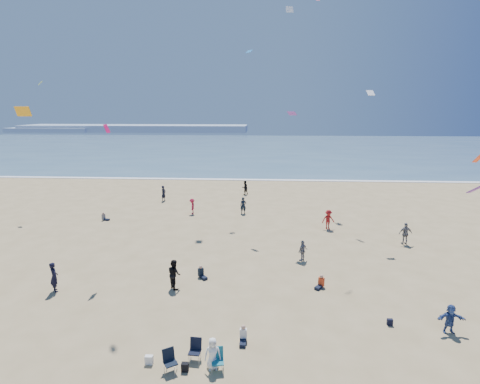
{
  "coord_description": "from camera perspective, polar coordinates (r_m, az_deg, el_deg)",
  "views": [
    {
      "loc": [
        3.34,
        -13.21,
        11.04
      ],
      "look_at": [
        2.0,
        8.0,
        6.3
      ],
      "focal_mm": 28.0,
      "sensor_mm": 36.0,
      "label": 1
    }
  ],
  "objects": [
    {
      "name": "ground",
      "position": [
        17.54,
        -9.17,
        -26.62
      ],
      "size": [
        220.0,
        220.0,
        0.0
      ],
      "primitive_type": "plane",
      "color": "tan",
      "rests_on": "ground"
    },
    {
      "name": "ocean",
      "position": [
        108.82,
        1.84,
        6.77
      ],
      "size": [
        220.0,
        100.0,
        0.06
      ],
      "primitive_type": "cube",
      "color": "#476B84",
      "rests_on": "ground"
    },
    {
      "name": "surf_line",
      "position": [
        59.34,
        0.32,
        1.89
      ],
      "size": [
        220.0,
        1.2,
        0.08
      ],
      "primitive_type": "cube",
      "color": "white",
      "rests_on": "ground"
    },
    {
      "name": "headland_far",
      "position": [
        194.08,
        -15.66,
        9.33
      ],
      "size": [
        110.0,
        20.0,
        3.2
      ],
      "primitive_type": "cube",
      "color": "#7A8EA8",
      "rests_on": "ground"
    },
    {
      "name": "headland_near",
      "position": [
        206.25,
        -26.78,
        8.46
      ],
      "size": [
        40.0,
        14.0,
        2.0
      ],
      "primitive_type": "cube",
      "color": "#7A8EA8",
      "rests_on": "ground"
    },
    {
      "name": "standing_flyers",
      "position": [
        31.09,
        -0.33,
        -6.49
      ],
      "size": [
        29.24,
        35.62,
        1.91
      ],
      "color": "white",
      "rests_on": "ground"
    },
    {
      "name": "seated_group",
      "position": [
        23.59,
        -6.2,
        -14.26
      ],
      "size": [
        20.77,
        29.38,
        0.84
      ],
      "color": "silver",
      "rests_on": "ground"
    },
    {
      "name": "chair_cluster",
      "position": [
        17.83,
        -6.98,
        -23.78
      ],
      "size": [
        2.76,
        1.54,
        1.0
      ],
      "color": "black",
      "rests_on": "ground"
    },
    {
      "name": "white_tote",
      "position": [
        18.55,
        -13.69,
        -23.59
      ],
      "size": [
        0.35,
        0.2,
        0.4
      ],
      "primitive_type": "cube",
      "color": "white",
      "rests_on": "ground"
    },
    {
      "name": "black_backpack",
      "position": [
        17.9,
        -8.39,
        -24.88
      ],
      "size": [
        0.3,
        0.22,
        0.38
      ],
      "primitive_type": "cube",
      "color": "black",
      "rests_on": "ground"
    },
    {
      "name": "navy_bag",
      "position": [
        22.07,
        21.87,
        -17.92
      ],
      "size": [
        0.28,
        0.18,
        0.34
      ],
      "primitive_type": "cube",
      "color": "black",
      "rests_on": "ground"
    },
    {
      "name": "kites_aloft",
      "position": [
        27.91,
        17.94,
        19.46
      ],
      "size": [
        47.32,
        37.25,
        26.73
      ],
      "color": "#E26479",
      "rests_on": "ground"
    }
  ]
}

